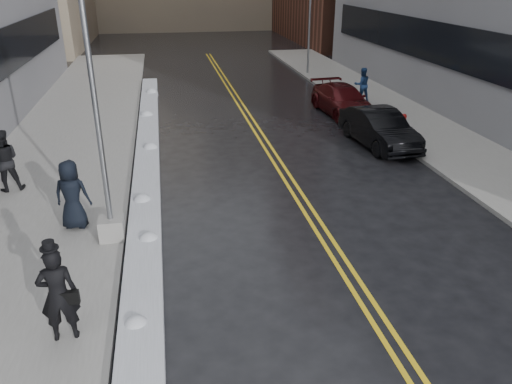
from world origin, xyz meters
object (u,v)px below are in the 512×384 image
pedestrian_b (4,161)px  car_maroon (342,100)px  lamppost (102,156)px  pedestrian_east (362,85)px  fire_hydrant (403,121)px  traffic_signal (309,25)px  pedestrian_fedora (58,295)px  pedestrian_c (72,195)px  car_black (379,128)px

pedestrian_b → car_maroon: pedestrian_b is taller
lamppost → pedestrian_east: (12.42, 13.45, -1.47)m
fire_hydrant → car_maroon: bearing=114.9°
lamppost → traffic_signal: bearing=61.8°
lamppost → pedestrian_east: bearing=47.3°
traffic_signal → car_maroon: (-1.16, -10.44, -2.67)m
fire_hydrant → traffic_signal: bearing=92.0°
lamppost → pedestrian_b: bearing=132.1°
pedestrian_b → pedestrian_east: pedestrian_b is taller
pedestrian_b → pedestrian_fedora: bearing=96.1°
lamppost → pedestrian_c: 1.94m
pedestrian_fedora → car_black: bearing=-142.8°
pedestrian_fedora → car_black: (11.05, 10.38, -0.39)m
lamppost → traffic_signal: lamppost is taller
car_black → car_maroon: 5.15m
pedestrian_c → traffic_signal: bearing=-110.0°
pedestrian_b → pedestrian_c: (2.56, -3.13, -0.04)m
pedestrian_fedora → traffic_signal: bearing=-121.5°
car_black → car_maroon: (0.22, 5.14, -0.04)m
fire_hydrant → pedestrian_fedora: size_ratio=0.36×
pedestrian_c → pedestrian_east: pedestrian_c is taller
pedestrian_east → fire_hydrant: bearing=89.0°
traffic_signal → pedestrian_b: size_ratio=2.90×
traffic_signal → pedestrian_c: size_ratio=3.01×
pedestrian_fedora → pedestrian_c: 4.84m
pedestrian_b → pedestrian_east: size_ratio=1.13×
pedestrian_fedora → pedestrian_c: size_ratio=1.01×
traffic_signal → pedestrian_b: bearing=-130.6°
fire_hydrant → pedestrian_fedora: (-12.92, -11.96, 0.61)m
pedestrian_fedora → pedestrian_east: pedestrian_fedora is taller
pedestrian_fedora → pedestrian_c: pedestrian_fedora is taller
traffic_signal → car_maroon: size_ratio=1.20×
car_maroon → lamppost: bearing=-136.6°
traffic_signal → pedestrian_b: 23.81m
pedestrian_fedora → pedestrian_c: (-0.43, 4.82, -0.01)m
lamppost → car_black: size_ratio=1.63×
fire_hydrant → pedestrian_b: bearing=-165.9°
pedestrian_fedora → car_black: size_ratio=0.43×
fire_hydrant → car_black: (-1.87, -1.58, 0.22)m
pedestrian_east → car_maroon: 2.61m
pedestrian_east → traffic_signal: bearing=-85.6°
car_black → car_maroon: car_black is taller
car_black → lamppost: bearing=-153.4°
lamppost → car_maroon: size_ratio=1.52×
lamppost → traffic_signal: size_ratio=1.27×
pedestrian_fedora → pedestrian_b: 8.49m
traffic_signal → car_black: traffic_signal is taller
fire_hydrant → pedestrian_fedora: pedestrian_fedora is taller
lamppost → pedestrian_b: size_ratio=3.69×
fire_hydrant → car_black: bearing=-139.9°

